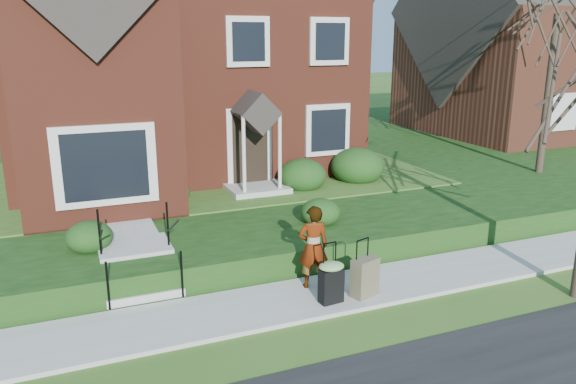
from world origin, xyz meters
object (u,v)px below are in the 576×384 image
suitcase_black (331,280)px  suitcase_olive (365,277)px  front_steps (138,263)px  woman (313,247)px

suitcase_black → suitcase_olive: 0.70m
front_steps → woman: (3.06, -1.49, 0.41)m
front_steps → woman: bearing=-26.0°
woman → suitcase_black: (0.02, -0.73, -0.37)m
front_steps → suitcase_black: bearing=-35.8°
suitcase_olive → suitcase_black: bearing=162.0°
suitcase_black → suitcase_olive: bearing=-5.5°
woman → suitcase_olive: woman is taller
front_steps → suitcase_olive: size_ratio=1.84×
front_steps → suitcase_black: size_ratio=1.79×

